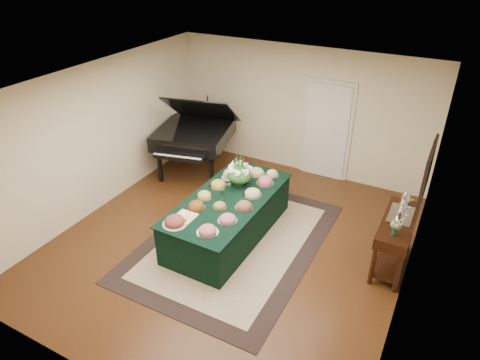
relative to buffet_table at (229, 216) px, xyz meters
The scene contains 14 objects.
ground 0.43m from the buffet_table, 46.37° to the right, with size 6.00×6.00×0.00m, color black.
area_rug 0.43m from the buffet_table, 36.13° to the right, with size 2.69×3.77×0.01m.
kitchen_doorway 2.99m from the buffet_table, 75.39° to the left, with size 1.05×0.07×2.10m.
buffet_table is the anchor object (origin of this frame).
food_platters 0.42m from the buffet_table, 123.52° to the left, with size 1.05×2.38×0.13m.
cutting_board 0.94m from the buffet_table, 111.86° to the right, with size 0.32×0.32×0.10m.
green_goblets 0.47m from the buffet_table, 151.43° to the left, with size 0.09×0.29×0.18m.
floral_centerpiece 0.79m from the buffet_table, 94.69° to the left, with size 0.45×0.45×0.45m.
grand_piano 2.50m from the buffet_table, 136.42° to the left, with size 1.80×2.00×1.78m.
wicker_basket 1.70m from the buffet_table, 119.58° to the left, with size 0.40×0.40×0.25m, color #94643C.
mahogany_sideboard 2.69m from the buffet_table, 10.36° to the left, with size 0.45×1.29×0.87m.
tea_service 2.78m from the buffet_table, 14.11° to the left, with size 0.34×0.58×0.30m.
pink_bouquet 2.71m from the buffet_table, ahead, with size 0.17×0.17×0.21m.
wall_painting 3.20m from the buffet_table, ahead, with size 0.05×0.95×0.75m.
Camera 1 is at (2.86, -5.07, 4.52)m, focal length 32.00 mm.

